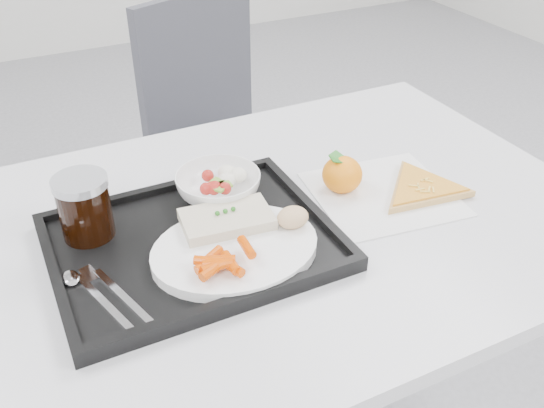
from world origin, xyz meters
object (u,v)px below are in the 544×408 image
Objects in this scene: table at (263,250)px; tray at (193,244)px; tangerine at (342,174)px; cola_glass at (84,206)px; chair at (215,138)px; salad_bowl at (218,186)px; dinner_plate at (235,250)px; pizza_slice at (422,188)px.

tray is (-0.14, -0.02, 0.08)m from table.
tangerine reaches higher than table.
table is at bearing -14.42° from cola_glass.
chair reaches higher than tangerine.
chair is at bearing 53.86° from cola_glass.
cola_glass reaches higher than table.
salad_bowl is at bearing 165.18° from tangerine.
tangerine reaches higher than tray.
table is 0.15m from dinner_plate.
dinner_plate reaches higher than tray.
salad_bowl is (-0.05, 0.08, 0.11)m from table.
tangerine reaches higher than pizza_slice.
tangerine is at bearing -90.40° from chair.
salad_bowl is 0.38m from pizza_slice.
table is 4.37× the size of pizza_slice.
salad_bowl is (0.09, 0.10, 0.03)m from tray.
tangerine is at bearing -14.82° from salad_bowl.
salad_bowl is 0.24m from cola_glass.
dinner_plate is at bearing -158.11° from tangerine.
table is at bearing -59.05° from salad_bowl.
salad_bowl is at bearing 76.77° from dinner_plate.
pizza_slice is at bearing -29.40° from tangerine.
salad_bowl reaches higher than dinner_plate.
dinner_plate is 0.25m from cola_glass.
chair is at bearing 71.29° from dinner_plate.
chair is 12.29× the size of tangerine.
dinner_plate is 2.50× the size of cola_glass.
table is 0.16m from tray.
cola_glass is at bearing 141.51° from dinner_plate.
tangerine is at bearing 7.79° from tray.
tangerine is (-0.00, -0.68, 0.25)m from chair.
dinner_plate is (-0.09, -0.08, 0.09)m from table.
tangerine is 0.28× the size of pizza_slice.
cola_glass is (-0.15, 0.09, 0.06)m from tray.
chair is 0.82m from tray.
table is 0.32m from pizza_slice.
pizza_slice is at bearing -9.44° from table.
dinner_plate is at bearing -108.71° from chair.
table is 15.85× the size of tangerine.
tray reaches higher than pizza_slice.
tray is 4.17× the size of cola_glass.
chair is 0.73m from tangerine.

